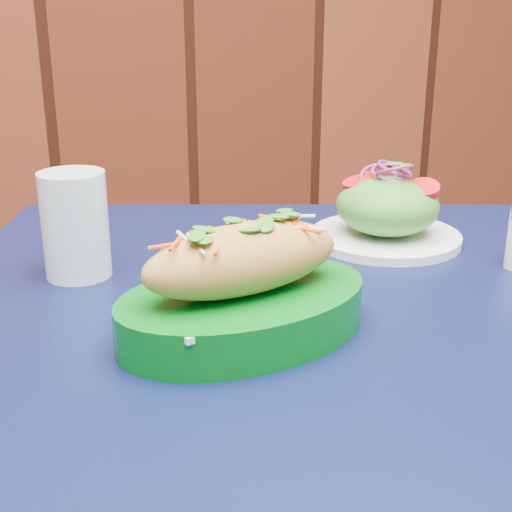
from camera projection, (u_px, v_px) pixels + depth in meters
name	position (u px, v px, depth m)	size (l,w,h in m)	color
cafe_table	(288.00, 377.00, 0.79)	(1.02, 1.02, 0.75)	black
banh_mi_basket	(243.00, 290.00, 0.68)	(0.29, 0.22, 0.12)	#016212
salad_plate	(387.00, 212.00, 0.95)	(0.20, 0.20, 0.11)	white
water_glass	(75.00, 225.00, 0.83)	(0.08, 0.08, 0.12)	silver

